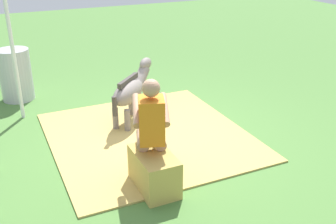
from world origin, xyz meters
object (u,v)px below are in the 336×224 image
(person_seated, at_px, (151,126))
(hay_bale, at_px, (154,171))
(tent_pole_right, at_px, (13,48))
(water_barrel, at_px, (16,75))
(pony_standing, at_px, (131,90))

(person_seated, bearing_deg, hay_bale, 166.72)
(tent_pole_right, bearing_deg, water_barrel, -1.92)
(pony_standing, distance_m, water_barrel, 2.35)
(hay_bale, height_order, pony_standing, pony_standing)
(person_seated, bearing_deg, water_barrel, 18.57)
(water_barrel, distance_m, tent_pole_right, 1.12)
(hay_bale, bearing_deg, tent_pole_right, 22.83)
(person_seated, relative_size, water_barrel, 1.45)
(pony_standing, height_order, water_barrel, water_barrel)
(pony_standing, bearing_deg, water_barrel, 41.07)
(water_barrel, height_order, tent_pole_right, tent_pole_right)
(water_barrel, bearing_deg, hay_bale, -162.70)
(pony_standing, bearing_deg, hay_bale, 167.74)
(water_barrel, xyz_separation_m, tent_pole_right, (-0.88, 0.03, 0.70))
(person_seated, height_order, water_barrel, person_seated)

